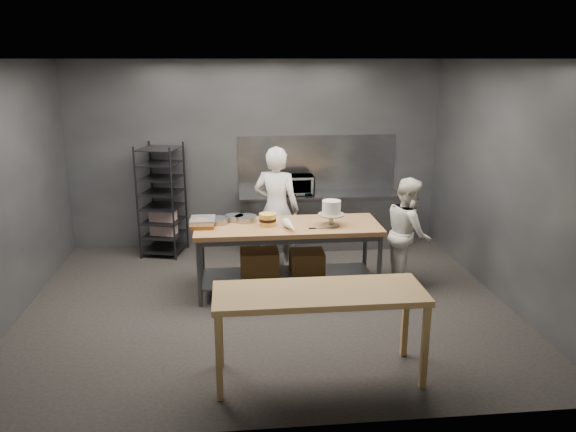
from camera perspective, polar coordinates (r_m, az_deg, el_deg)
The scene contains 16 objects.
ground at distance 7.22m, azimuth -2.10°, elevation -8.88°, with size 6.00×6.00×0.00m, color black.
back_wall at distance 9.18m, azimuth -3.25°, elevation 6.27°, with size 6.00×0.04×3.00m, color #4C4F54.
work_table at distance 7.42m, azimuth -0.37°, elevation -3.41°, with size 2.40×0.90×0.92m.
near_counter at distance 5.36m, azimuth 3.20°, elevation -8.44°, with size 2.00×0.70×0.90m.
back_counter at distance 9.21m, azimuth 3.17°, elevation -0.40°, with size 2.60×0.60×0.90m.
splashback_panel at distance 9.29m, azimuth 2.97°, elevation 5.44°, with size 2.60×0.02×0.90m, color slate.
speed_rack at distance 8.98m, azimuth -12.66°, elevation 1.49°, with size 0.74×0.78×1.75m.
chef_behind at distance 8.08m, azimuth -1.19°, elevation 0.71°, with size 0.66×0.44×1.82m, color white.
chef_right at distance 7.70m, azimuth 12.10°, elevation -1.66°, with size 0.73×0.57×1.50m, color white.
microwave at distance 9.01m, azimuth 0.86°, elevation 3.19°, with size 0.54×0.37×0.30m, color black.
frosted_cake_stand at distance 7.21m, azimuth 4.42°, elevation 0.62°, with size 0.34×0.34×0.33m.
layer_cake at distance 7.24m, azimuth -2.08°, elevation -0.37°, with size 0.22×0.22×0.16m.
cake_pans at distance 7.44m, azimuth -5.56°, elevation -0.31°, with size 0.64×0.37×0.07m.
piping_bag at distance 7.01m, azimuth 0.26°, elevation -1.06°, with size 0.12×0.12×0.38m, color white.
offset_spatula at distance 7.13m, azimuth 3.16°, elevation -1.26°, with size 0.36×0.02×0.02m.
pastry_clamshells at distance 7.28m, azimuth -8.67°, elevation -0.64°, with size 0.32×0.36×0.11m.
Camera 1 is at (-0.41, -6.55, 3.00)m, focal length 35.00 mm.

